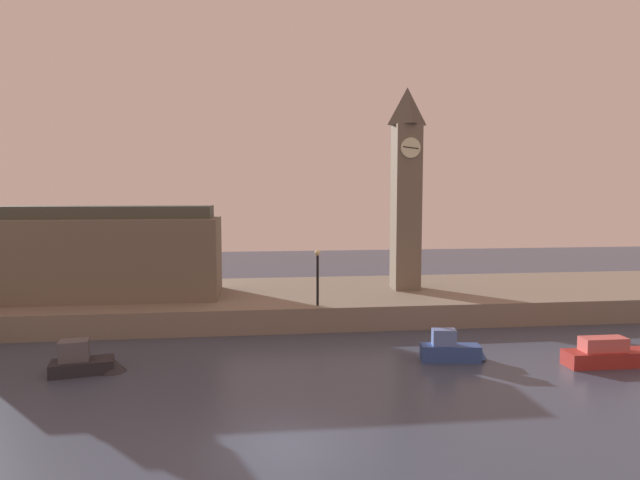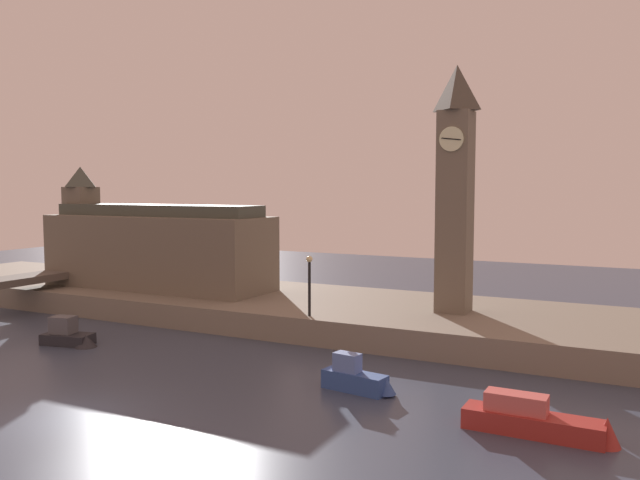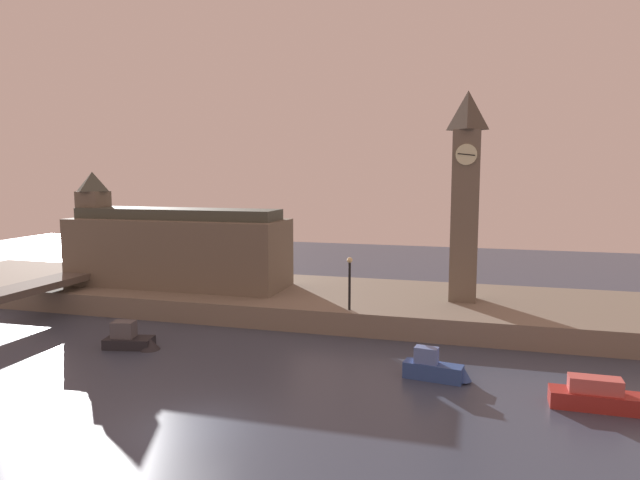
% 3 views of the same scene
% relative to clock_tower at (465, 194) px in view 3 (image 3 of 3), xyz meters
% --- Properties ---
extents(ground_plane, '(120.00, 120.00, 0.00)m').
position_rel_clock_tower_xyz_m(ground_plane, '(-9.67, -19.82, -8.78)').
color(ground_plane, '#384256').
extents(far_embankment, '(70.00, 12.00, 1.50)m').
position_rel_clock_tower_xyz_m(far_embankment, '(-9.67, 0.18, -8.03)').
color(far_embankment, slate).
rests_on(far_embankment, ground).
extents(clock_tower, '(1.99, 2.05, 14.11)m').
position_rel_clock_tower_xyz_m(clock_tower, '(0.00, 0.00, 0.00)').
color(clock_tower, '#6B6051').
rests_on(clock_tower, far_embankment).
extents(parliament_hall, '(17.17, 5.48, 8.79)m').
position_rel_clock_tower_xyz_m(parliament_hall, '(-22.01, -0.53, -4.34)').
color(parliament_hall, '#6B6051').
rests_on(parliament_hall, far_embankment).
extents(streetlamp, '(0.36, 0.36, 3.39)m').
position_rel_clock_tower_xyz_m(streetlamp, '(-6.85, -4.92, -5.12)').
color(streetlamp, black).
rests_on(streetlamp, far_embankment).
extents(boat_tour_blue, '(3.41, 1.32, 1.61)m').
position_rel_clock_tower_xyz_m(boat_tour_blue, '(-0.87, -11.79, -8.22)').
color(boat_tour_blue, '#2D4C93').
rests_on(boat_tour_blue, ground).
extents(boat_barge_dark, '(3.56, 1.88, 1.56)m').
position_rel_clock_tower_xyz_m(boat_barge_dark, '(-18.35, -11.46, -8.27)').
color(boat_barge_dark, '#232328').
rests_on(boat_barge_dark, ground).
extents(boat_dinghy_red, '(5.37, 1.26, 1.60)m').
position_rel_clock_tower_xyz_m(boat_dinghy_red, '(6.95, -13.42, -8.28)').
color(boat_dinghy_red, maroon).
rests_on(boat_dinghy_red, ground).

